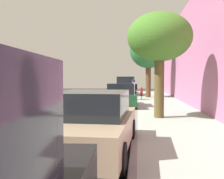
% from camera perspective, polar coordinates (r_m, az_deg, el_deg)
% --- Properties ---
extents(ground, '(68.18, 68.18, 0.00)m').
position_cam_1_polar(ground, '(13.73, -4.39, -5.25)').
color(ground, '#333333').
extents(sidewalk, '(3.16, 42.61, 0.15)m').
position_cam_1_polar(sidewalk, '(13.61, 12.16, -5.05)').
color(sidewalk, '#9AAB9B').
rests_on(sidewalk, ground).
extents(curb_edge, '(0.16, 42.61, 0.15)m').
position_cam_1_polar(curb_edge, '(13.52, 5.13, -5.06)').
color(curb_edge, gray).
rests_on(curb_edge, ground).
extents(lane_stripe_centre, '(0.14, 40.00, 0.01)m').
position_cam_1_polar(lane_stripe_centre, '(13.48, -19.38, -5.51)').
color(lane_stripe_centre, white).
rests_on(lane_stripe_centre, ground).
extents(lane_stripe_bike_edge, '(0.12, 42.61, 0.01)m').
position_cam_1_polar(lane_stripe_bike_edge, '(13.62, -1.09, -5.29)').
color(lane_stripe_bike_edge, white).
rests_on(lane_stripe_bike_edge, ground).
extents(building_facade, '(0.50, 42.61, 6.66)m').
position_cam_1_polar(building_facade, '(13.91, 19.88, 8.46)').
color(building_facade, '#BB6C95').
rests_on(building_facade, ground).
extents(parked_sedan_tan_second, '(2.00, 4.48, 1.52)m').
position_cam_1_polar(parked_sedan_tan_second, '(6.45, -4.11, -7.23)').
color(parked_sedan_tan_second, tan).
rests_on(parked_sedan_tan_second, ground).
extents(parked_sedan_green_mid, '(2.04, 4.50, 1.52)m').
position_cam_1_polar(parked_sedan_green_mid, '(16.33, 1.83, -1.37)').
color(parked_sedan_green_mid, '#1E512D').
rests_on(parked_sedan_green_mid, ground).
extents(parked_suv_silver_far, '(2.02, 4.73, 1.99)m').
position_cam_1_polar(parked_suv_silver_far, '(27.31, 3.04, 0.73)').
color(parked_suv_silver_far, '#B7BABF').
rests_on(parked_suv_silver_far, ground).
extents(bicycle_at_curb, '(1.76, 0.46, 0.78)m').
position_cam_1_polar(bicycle_at_curb, '(21.29, 4.04, -1.48)').
color(bicycle_at_curb, black).
rests_on(bicycle_at_curb, ground).
extents(cyclist_with_backpack, '(0.43, 0.62, 1.74)m').
position_cam_1_polar(cyclist_with_backpack, '(20.80, 4.63, 0.30)').
color(cyclist_with_backpack, '#C6B284').
rests_on(cyclist_with_backpack, ground).
extents(street_tree_near_cyclist, '(2.74, 2.74, 4.46)m').
position_cam_1_polar(street_tree_near_cyclist, '(11.70, 10.07, 10.67)').
color(street_tree_near_cyclist, brown).
rests_on(street_tree_near_cyclist, sidewalk).
extents(street_tree_mid_block, '(3.30, 3.30, 5.81)m').
position_cam_1_polar(street_tree_mid_block, '(24.03, 7.75, 8.27)').
color(street_tree_mid_block, brown).
rests_on(street_tree_mid_block, sidewalk).
extents(fire_hydrant, '(0.22, 0.22, 0.84)m').
position_cam_1_polar(fire_hydrant, '(25.58, 6.30, -0.41)').
color(fire_hydrant, red).
rests_on(fire_hydrant, sidewalk).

